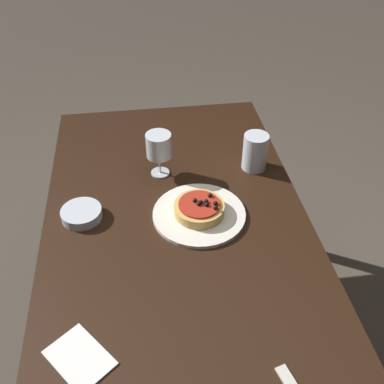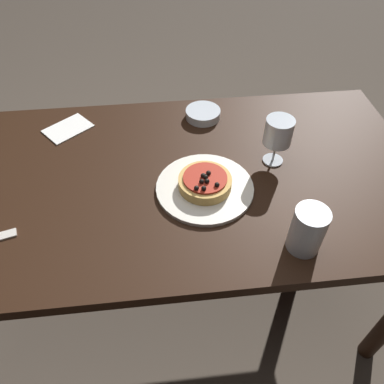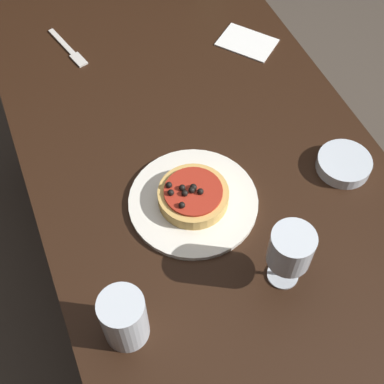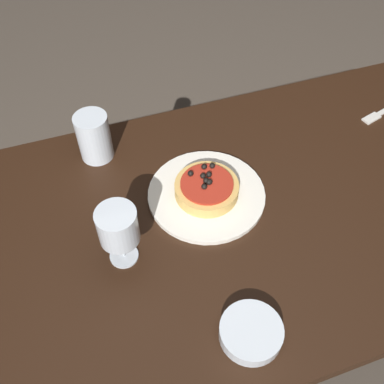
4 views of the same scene
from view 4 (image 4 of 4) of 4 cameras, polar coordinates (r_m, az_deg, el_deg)
ground_plane at (r=1.69m, az=5.68°, el=-16.52°), size 14.00×14.00×0.00m
dining_table at (r=1.14m, az=8.07°, el=-4.23°), size 1.57×0.80×0.70m
dinner_plate at (r=1.08m, az=1.84°, el=-0.32°), size 0.28×0.28×0.01m
pizza at (r=1.06m, az=1.87°, el=0.52°), size 0.15×0.15×0.05m
wine_glass at (r=0.91m, az=-9.39°, el=-4.45°), size 0.08×0.08×0.15m
water_cup at (r=1.16m, az=-12.34°, el=6.85°), size 0.08×0.08×0.13m
side_bowl at (r=0.90m, az=7.50°, el=-17.24°), size 0.12×0.12×0.03m
fork at (r=1.41m, az=23.13°, el=9.37°), size 0.18×0.07×0.00m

